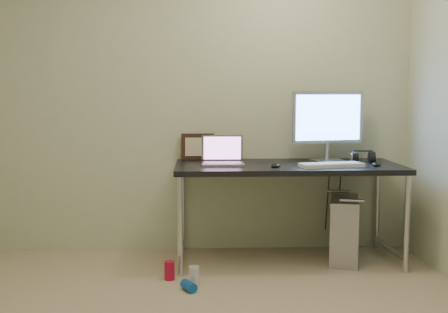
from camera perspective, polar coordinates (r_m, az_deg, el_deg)
wall_back at (r=4.56m, az=-2.95°, el=5.99°), size 3.50×0.02×2.50m
desk at (r=4.29m, az=6.48°, el=-1.76°), size 1.70×0.74×0.75m
tower_computer at (r=4.43m, az=12.10°, el=-7.28°), size 0.32×0.51×0.52m
cable_a at (r=4.72m, az=10.46°, el=-4.48°), size 0.01×0.16×0.69m
cable_b at (r=4.72m, az=11.57°, el=-4.74°), size 0.02×0.11×0.71m
can_red at (r=3.97m, az=-5.56°, el=-11.45°), size 0.09×0.09×0.13m
can_white at (r=3.85m, az=-3.07°, el=-12.01°), size 0.08×0.08×0.13m
can_blue at (r=3.76m, az=-3.60°, el=-13.01°), size 0.12×0.14×0.07m
laptop at (r=4.23m, az=-0.14°, el=-0.13°), size 0.32×0.26×0.22m
monitor at (r=4.46m, az=10.51°, el=3.60°), size 0.58×0.21×0.55m
keyboard at (r=4.16m, az=10.84°, el=-0.86°), size 0.48×0.24×0.03m
mouse_right at (r=4.29m, az=15.22°, el=-0.69°), size 0.10×0.12×0.04m
mouse_left at (r=4.10m, az=5.25°, el=-0.82°), size 0.10×0.13×0.04m
headphones at (r=4.48m, az=13.95°, el=-0.18°), size 0.19×0.11×0.12m
picture_frame at (r=4.53m, az=-2.69°, el=1.00°), size 0.27×0.08×0.21m
webcam at (r=4.46m, az=1.39°, el=0.67°), size 0.05×0.04×0.12m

